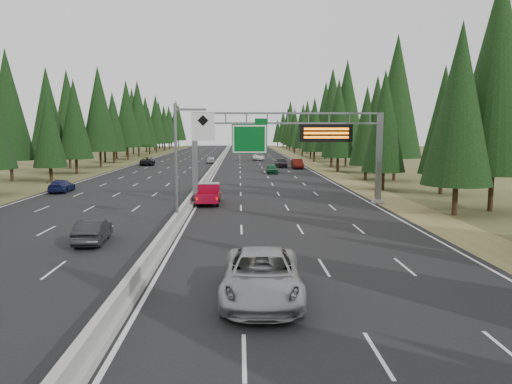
{
  "coord_description": "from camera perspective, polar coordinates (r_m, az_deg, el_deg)",
  "views": [
    {
      "loc": [
        4.14,
        -7.68,
        6.31
      ],
      "look_at": [
        5.06,
        20.0,
        2.91
      ],
      "focal_mm": 35.0,
      "sensor_mm": 36.0,
      "label": 1
    }
  ],
  "objects": [
    {
      "name": "shoulder_left",
      "position": [
        90.61,
        -15.93,
        2.75
      ],
      "size": [
        3.6,
        260.0,
        0.06
      ],
      "primitive_type": "cube",
      "color": "#444721",
      "rests_on": "ground"
    },
    {
      "name": "sign_gantry",
      "position": [
        42.85,
        4.52,
        5.58
      ],
      "size": [
        16.75,
        0.98,
        7.8
      ],
      "color": "slate",
      "rests_on": "road"
    },
    {
      "name": "tree_row_right",
      "position": [
        78.62,
        11.36,
        8.75
      ],
      "size": [
        11.92,
        245.03,
        18.89
      ],
      "color": "black",
      "rests_on": "ground"
    },
    {
      "name": "red_pickup",
      "position": [
        43.36,
        -5.38,
        -0.04
      ],
      "size": [
        1.87,
        5.24,
        1.71
      ],
      "color": "black",
      "rests_on": "road"
    },
    {
      "name": "car_onc_blue",
      "position": [
        54.79,
        -21.35,
        0.65
      ],
      "size": [
        1.93,
        4.45,
        1.27
      ],
      "primitive_type": "imported",
      "rotation": [
        0.0,
        0.0,
        3.18
      ],
      "color": "#151A4C",
      "rests_on": "road"
    },
    {
      "name": "car_onc_white",
      "position": [
        97.57,
        -5.23,
        3.68
      ],
      "size": [
        1.74,
        3.83,
        1.27
      ],
      "primitive_type": "imported",
      "rotation": [
        0.0,
        0.0,
        3.2
      ],
      "color": "#B9B9B9",
      "rests_on": "road"
    },
    {
      "name": "car_onc_near",
      "position": [
        29.36,
        -18.16,
        -4.26
      ],
      "size": [
        1.7,
        4.18,
        1.35
      ],
      "primitive_type": "imported",
      "rotation": [
        0.0,
        0.0,
        3.21
      ],
      "color": "black",
      "rests_on": "road"
    },
    {
      "name": "car_ahead_dkgrey",
      "position": [
        86.69,
        2.87,
        3.36
      ],
      "size": [
        2.37,
        5.23,
        1.48
      ],
      "primitive_type": "imported",
      "rotation": [
        0.0,
        0.0,
        -0.06
      ],
      "color": "black",
      "rests_on": "road"
    },
    {
      "name": "shoulder_right",
      "position": [
        88.96,
        6.94,
        2.89
      ],
      "size": [
        3.6,
        260.0,
        0.06
      ],
      "primitive_type": "cube",
      "color": "olive",
      "rests_on": "ground"
    },
    {
      "name": "hov_sign_pole",
      "position": [
        32.88,
        -8.14,
        4.16
      ],
      "size": [
        2.8,
        0.5,
        8.0
      ],
      "color": "slate",
      "rests_on": "road"
    },
    {
      "name": "car_ahead_far",
      "position": [
        156.12,
        -2.21,
        4.99
      ],
      "size": [
        1.94,
        4.61,
        1.56
      ],
      "primitive_type": "imported",
      "rotation": [
        0.0,
        0.0,
        -0.02
      ],
      "color": "black",
      "rests_on": "road"
    },
    {
      "name": "median_barrier",
      "position": [
        87.98,
        -4.61,
        3.13
      ],
      "size": [
        0.7,
        260.0,
        0.85
      ],
      "color": "gray",
      "rests_on": "road"
    },
    {
      "name": "car_ahead_dkred",
      "position": [
        83.41,
        4.73,
        3.23
      ],
      "size": [
        1.7,
        4.83,
        1.59
      ],
      "primitive_type": "imported",
      "rotation": [
        0.0,
        0.0,
        -0.0
      ],
      "color": "#5C120D",
      "rests_on": "road"
    },
    {
      "name": "car_ahead_green",
      "position": [
        73.55,
        1.86,
        2.65
      ],
      "size": [
        1.58,
        3.91,
        1.33
      ],
      "primitive_type": "imported",
      "rotation": [
        0.0,
        0.0,
        -0.0
      ],
      "color": "#114C29",
      "rests_on": "road"
    },
    {
      "name": "car_ahead_white",
      "position": [
        106.97,
        0.26,
        4.03
      ],
      "size": [
        2.46,
        5.14,
        1.41
      ],
      "primitive_type": "imported",
      "rotation": [
        0.0,
        0.0,
        0.02
      ],
      "color": "white",
      "rests_on": "road"
    },
    {
      "name": "silver_minivan",
      "position": [
        18.79,
        0.67,
        -9.55
      ],
      "size": [
        3.17,
        6.43,
        1.76
      ],
      "primitive_type": "imported",
      "rotation": [
        0.0,
        0.0,
        -0.04
      ],
      "color": "#99999D",
      "rests_on": "road"
    },
    {
      "name": "car_onc_far",
      "position": [
        93.35,
        -12.29,
        3.47
      ],
      "size": [
        3.0,
        5.6,
        1.5
      ],
      "primitive_type": "imported",
      "rotation": [
        0.0,
        0.0,
        3.24
      ],
      "color": "black",
      "rests_on": "road"
    },
    {
      "name": "road",
      "position": [
        88.01,
        -4.6,
        2.89
      ],
      "size": [
        32.0,
        260.0,
        0.08
      ],
      "primitive_type": "cube",
      "color": "black",
      "rests_on": "ground"
    },
    {
      "name": "tree_row_left",
      "position": [
        91.2,
        -18.73,
        8.43
      ],
      "size": [
        12.28,
        243.85,
        18.72
      ],
      "color": "black",
      "rests_on": "ground"
    }
  ]
}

